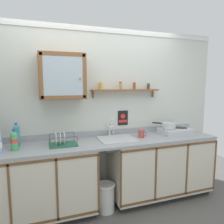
# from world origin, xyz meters

# --- Properties ---
(floor) EXTENTS (6.25, 6.25, 0.00)m
(floor) POSITION_xyz_m (0.00, 0.00, 0.00)
(floor) COLOR #565451
(floor) RESTS_ON ground
(back_wall) EXTENTS (3.85, 0.07, 2.45)m
(back_wall) POSITION_xyz_m (0.00, 0.58, 1.23)
(back_wall) COLOR silver
(back_wall) RESTS_ON ground
(lower_cabinet_run) EXTENTS (1.47, 0.62, 0.88)m
(lower_cabinet_run) POSITION_xyz_m (-0.88, 0.25, 0.44)
(lower_cabinet_run) COLOR black
(lower_cabinet_run) RESTS_ON ground
(lower_cabinet_run_right) EXTENTS (1.51, 0.62, 0.88)m
(lower_cabinet_run_right) POSITION_xyz_m (0.87, 0.25, 0.44)
(lower_cabinet_run_right) COLOR black
(lower_cabinet_run_right) RESTS_ON ground
(countertop) EXTENTS (3.21, 0.65, 0.03)m
(countertop) POSITION_xyz_m (0.00, 0.25, 0.90)
(countertop) COLOR #9EA3A8
(countertop) RESTS_ON lower_cabinet_run
(backsplash) EXTENTS (3.21, 0.02, 0.08)m
(backsplash) POSITION_xyz_m (0.00, 0.54, 0.95)
(backsplash) COLOR #9EA3A8
(backsplash) RESTS_ON countertop
(sink) EXTENTS (0.49, 0.47, 0.38)m
(sink) POSITION_xyz_m (0.20, 0.28, 0.89)
(sink) COLOR silver
(sink) RESTS_ON countertop
(hot_plate_stove) EXTENTS (0.46, 0.32, 0.09)m
(hot_plate_stove) POSITION_xyz_m (1.15, 0.27, 0.95)
(hot_plate_stove) COLOR silver
(hot_plate_stove) RESTS_ON countertop
(saucepan) EXTENTS (0.29, 0.29, 0.09)m
(saucepan) POSITION_xyz_m (1.03, 0.30, 1.04)
(saucepan) COLOR silver
(saucepan) RESTS_ON hot_plate_stove
(bottle_detergent_teal_0) EXTENTS (0.08, 0.08, 0.29)m
(bottle_detergent_teal_0) POSITION_xyz_m (-1.06, 0.35, 1.05)
(bottle_detergent_teal_0) COLOR teal
(bottle_detergent_teal_0) RESTS_ON countertop
(bottle_soda_green_4) EXTENTS (0.09, 0.09, 0.24)m
(bottle_soda_green_4) POSITION_xyz_m (-1.08, 0.21, 1.02)
(bottle_soda_green_4) COLOR #4CB266
(bottle_soda_green_4) RESTS_ON countertop
(dish_rack) EXTENTS (0.34, 0.26, 0.17)m
(dish_rack) POSITION_xyz_m (-0.55, 0.23, 0.95)
(dish_rack) COLOR #26664C
(dish_rack) RESTS_ON countertop
(mug) EXTENTS (0.09, 0.12, 0.11)m
(mug) POSITION_xyz_m (0.56, 0.25, 0.97)
(mug) COLOR #B24C47
(mug) RESTS_ON countertop
(wall_cabinet) EXTENTS (0.58, 0.31, 0.58)m
(wall_cabinet) POSITION_xyz_m (-0.50, 0.41, 1.76)
(wall_cabinet) COLOR brown
(spice_shelf) EXTENTS (1.02, 0.14, 0.23)m
(spice_shelf) POSITION_xyz_m (0.41, 0.49, 1.58)
(spice_shelf) COLOR brown
(warning_sign) EXTENTS (0.16, 0.01, 0.22)m
(warning_sign) POSITION_xyz_m (0.39, 0.55, 1.15)
(warning_sign) COLOR black
(trash_bin) EXTENTS (0.25, 0.25, 0.37)m
(trash_bin) POSITION_xyz_m (-0.02, 0.10, 0.19)
(trash_bin) COLOR silver
(trash_bin) RESTS_ON ground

